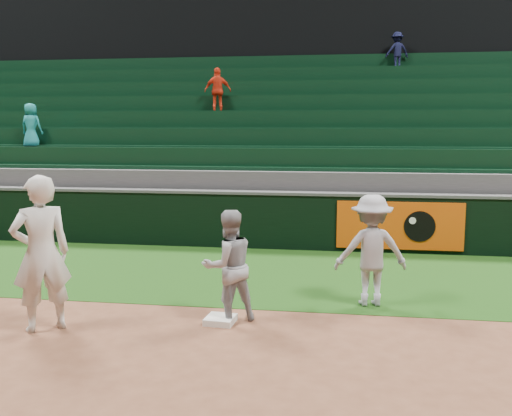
{
  "coord_description": "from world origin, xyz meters",
  "views": [
    {
      "loc": [
        1.79,
        -7.01,
        2.65
      ],
      "look_at": [
        0.38,
        2.3,
        1.3
      ],
      "focal_mm": 40.0,
      "sensor_mm": 36.0,
      "label": 1
    }
  ],
  "objects_px": {
    "base_coach": "(371,250)",
    "first_baseman": "(41,254)",
    "first_base": "(220,320)",
    "baserunner": "(229,266)"
  },
  "relations": [
    {
      "from": "base_coach",
      "to": "first_baseman",
      "type": "bearing_deg",
      "value": 12.07
    },
    {
      "from": "first_base",
      "to": "base_coach",
      "type": "bearing_deg",
      "value": 28.41
    },
    {
      "from": "baserunner",
      "to": "first_base",
      "type": "bearing_deg",
      "value": 16.56
    },
    {
      "from": "first_baseman",
      "to": "baserunner",
      "type": "xyz_separation_m",
      "value": [
        2.33,
        0.71,
        -0.25
      ]
    },
    {
      "from": "first_base",
      "to": "base_coach",
      "type": "height_order",
      "value": "base_coach"
    },
    {
      "from": "first_baseman",
      "to": "first_base",
      "type": "bearing_deg",
      "value": 155.13
    },
    {
      "from": "first_baseman",
      "to": "baserunner",
      "type": "bearing_deg",
      "value": 157.12
    },
    {
      "from": "baserunner",
      "to": "base_coach",
      "type": "height_order",
      "value": "base_coach"
    },
    {
      "from": "first_baseman",
      "to": "base_coach",
      "type": "distance_m",
      "value": 4.61
    },
    {
      "from": "base_coach",
      "to": "first_base",
      "type": "bearing_deg",
      "value": 18.79
    }
  ]
}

